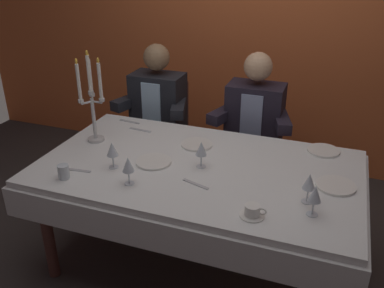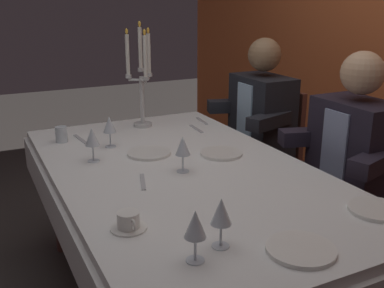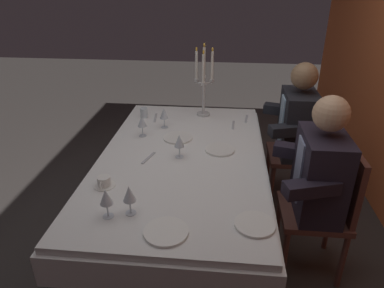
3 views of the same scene
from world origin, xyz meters
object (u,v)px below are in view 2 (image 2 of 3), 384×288
candelabra (141,80)px  coffee_cup_0 (129,222)px  wine_glass_0 (195,225)px  water_tumbler_0 (61,134)px  wine_glass_1 (109,125)px  seated_diner_0 (262,116)px  dining_table (183,193)px  dinner_plate_1 (301,249)px  dinner_plate_0 (149,153)px  dinner_plate_3 (221,153)px  wine_glass_4 (92,138)px  dinner_plate_2 (376,209)px  wine_glass_3 (221,213)px  wine_glass_2 (183,147)px  seated_diner_1 (354,152)px

candelabra → coffee_cup_0: candelabra is taller
wine_glass_0 → water_tumbler_0: 1.36m
wine_glass_1 → water_tumbler_0: wine_glass_1 is taller
seated_diner_0 → water_tumbler_0: bearing=-90.1°
dining_table → coffee_cup_0: (0.42, -0.40, 0.15)m
dinner_plate_1 → seated_diner_0: bearing=149.2°
dinner_plate_0 → wine_glass_0: wine_glass_0 is taller
dinner_plate_3 → wine_glass_4: 0.63m
dinner_plate_2 → wine_glass_1: bearing=-150.8°
dinner_plate_0 → water_tumbler_0: water_tumbler_0 is taller
seated_diner_0 → candelabra: bearing=-97.5°
dinner_plate_1 → wine_glass_1: wine_glass_1 is taller
wine_glass_1 → wine_glass_4: same height
dinner_plate_3 → wine_glass_0: (0.79, -0.54, 0.11)m
dinner_plate_3 → wine_glass_4: (-0.19, -0.59, 0.11)m
dinner_plate_1 → wine_glass_3: 0.27m
dinner_plate_1 → dining_table: bearing=-178.2°
dinner_plate_2 → wine_glass_0: bearing=-89.9°
dinner_plate_1 → wine_glass_0: (-0.10, -0.31, 0.11)m
coffee_cup_0 → water_tumbler_0: bearing=-179.6°
wine_glass_3 → water_tumbler_0: 1.34m
dinner_plate_2 → water_tumbler_0: (-1.35, -0.86, 0.03)m
seated_diner_0 → wine_glass_1: bearing=-79.8°
dinner_plate_1 → wine_glass_0: size_ratio=1.32×
dining_table → candelabra: candelabra is taller
dinner_plate_1 → coffee_cup_0: (-0.37, -0.42, 0.02)m
dining_table → wine_glass_0: wine_glass_0 is taller
wine_glass_0 → seated_diner_0: bearing=139.0°
wine_glass_3 → seated_diner_0: (-1.31, 1.07, -0.12)m
dinner_plate_2 → wine_glass_2: size_ratio=1.24×
candelabra → water_tumbler_0: bearing=-78.5°
dinner_plate_1 → seated_diner_0: size_ratio=0.17×
dinner_plate_1 → wine_glass_3: wine_glass_3 is taller
wine_glass_3 → dinner_plate_1: bearing=57.2°
candelabra → dinner_plate_1: 1.58m
dinner_plate_0 → seated_diner_0: bearing=112.6°
wine_glass_0 → candelabra: bearing=165.3°
dinner_plate_1 → wine_glass_3: (-0.13, -0.21, 0.11)m
dining_table → dinner_plate_1: bearing=1.8°
wine_glass_2 → wine_glass_4: (-0.31, -0.32, 0.00)m
dinner_plate_1 → dinner_plate_3: same height
dining_table → seated_diner_1: bearing=80.3°
seated_diner_1 → wine_glass_2: bearing=-98.1°
candelabra → wine_glass_3: bearing=-10.9°
dinner_plate_0 → wine_glass_0: 0.99m
dinner_plate_1 → wine_glass_4: bearing=-161.6°
candelabra → dinner_plate_3: bearing=13.8°
candelabra → wine_glass_2: 0.81m
wine_glass_0 → dinner_plate_0: bearing=166.7°
candelabra → wine_glass_4: bearing=-41.8°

